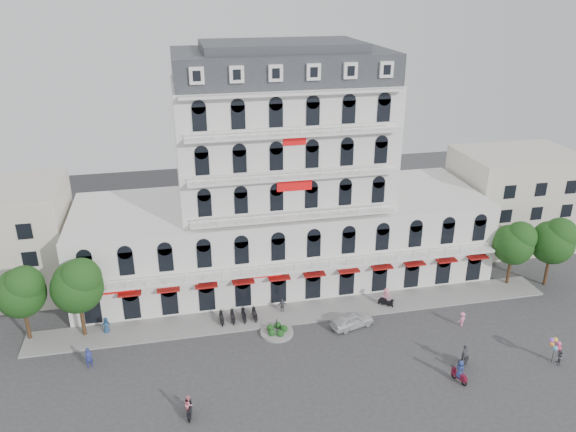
{
  "coord_description": "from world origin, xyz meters",
  "views": [
    {
      "loc": [
        -11.45,
        -38.5,
        31.38
      ],
      "look_at": [
        -1.05,
        10.0,
        10.46
      ],
      "focal_mm": 35.0,
      "sensor_mm": 36.0,
      "label": 1
    }
  ],
  "objects_px": {
    "balloon_vendor": "(557,351)",
    "rider_northeast": "(464,356)",
    "rider_east": "(460,371)",
    "rider_southwest": "(189,406)",
    "rider_center": "(386,297)",
    "parked_car": "(352,320)"
  },
  "relations": [
    {
      "from": "parked_car",
      "to": "rider_northeast",
      "type": "xyz_separation_m",
      "value": [
        7.59,
        -8.0,
        0.45
      ]
    },
    {
      "from": "rider_east",
      "to": "parked_car",
      "type": "bearing_deg",
      "value": 13.5
    },
    {
      "from": "rider_center",
      "to": "rider_northeast",
      "type": "bearing_deg",
      "value": -34.18
    },
    {
      "from": "balloon_vendor",
      "to": "rider_northeast",
      "type": "bearing_deg",
      "value": 170.94
    },
    {
      "from": "parked_car",
      "to": "rider_center",
      "type": "xyz_separation_m",
      "value": [
        4.54,
        2.69,
        0.43
      ]
    },
    {
      "from": "balloon_vendor",
      "to": "parked_car",
      "type": "bearing_deg",
      "value": 149.52
    },
    {
      "from": "rider_east",
      "to": "rider_northeast",
      "type": "relative_size",
      "value": 0.9
    },
    {
      "from": "parked_car",
      "to": "balloon_vendor",
      "type": "distance_m",
      "value": 18.36
    },
    {
      "from": "rider_northeast",
      "to": "rider_east",
      "type": "bearing_deg",
      "value": 16.35
    },
    {
      "from": "rider_east",
      "to": "rider_northeast",
      "type": "distance_m",
      "value": 2.17
    },
    {
      "from": "rider_east",
      "to": "rider_southwest",
      "type": "bearing_deg",
      "value": 69.02
    },
    {
      "from": "rider_southwest",
      "to": "rider_center",
      "type": "relative_size",
      "value": 0.92
    },
    {
      "from": "rider_center",
      "to": "balloon_vendor",
      "type": "distance_m",
      "value": 16.47
    },
    {
      "from": "rider_northeast",
      "to": "balloon_vendor",
      "type": "distance_m",
      "value": 8.33
    },
    {
      "from": "parked_car",
      "to": "rider_east",
      "type": "relative_size",
      "value": 2.05
    },
    {
      "from": "rider_northeast",
      "to": "balloon_vendor",
      "type": "bearing_deg",
      "value": 133.83
    },
    {
      "from": "rider_center",
      "to": "rider_east",
      "type": "bearing_deg",
      "value": -42.05
    },
    {
      "from": "parked_car",
      "to": "balloon_vendor",
      "type": "bearing_deg",
      "value": -135.5
    },
    {
      "from": "rider_southwest",
      "to": "balloon_vendor",
      "type": "xyz_separation_m",
      "value": [
        32.01,
        -0.19,
        0.28
      ]
    },
    {
      "from": "rider_center",
      "to": "balloon_vendor",
      "type": "bearing_deg",
      "value": -6.91
    },
    {
      "from": "parked_car",
      "to": "rider_east",
      "type": "bearing_deg",
      "value": -162.11
    },
    {
      "from": "rider_southwest",
      "to": "rider_center",
      "type": "xyz_separation_m",
      "value": [
        20.73,
        11.81,
        0.15
      ]
    }
  ]
}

